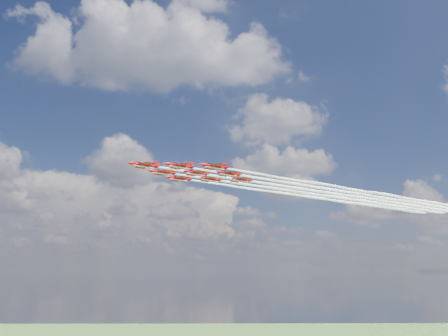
{
  "coord_description": "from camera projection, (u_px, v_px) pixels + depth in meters",
  "views": [
    {
      "loc": [
        11.58,
        -160.37,
        50.66
      ],
      "look_at": [
        13.45,
        0.48,
        88.9
      ],
      "focal_mm": 35.0,
      "sensor_mm": 36.0,
      "label": 1
    }
  ],
  "objects": [
    {
      "name": "jet_row4_starb",
      "position": [
        336.0,
        197.0,
        222.13
      ],
      "size": [
        134.45,
        95.44,
        3.08
      ],
      "rotation": [
        0.0,
        0.0,
        0.61
      ],
      "color": "#A4090B"
    },
    {
      "name": "jet_row2_starb",
      "position": [
        306.0,
        193.0,
        209.85
      ],
      "size": [
        134.45,
        95.44,
        3.08
      ],
      "rotation": [
        0.0,
        0.0,
        0.61
      ],
      "color": "#A4090B"
    },
    {
      "name": "jet_row3_port",
      "position": [
        353.0,
        189.0,
        200.75
      ],
      "size": [
        134.45,
        95.44,
        3.08
      ],
      "rotation": [
        0.0,
        0.0,
        0.61
      ],
      "color": "#A4090B"
    },
    {
      "name": "jet_row3_centre",
      "position": [
        332.0,
        193.0,
        210.91
      ],
      "size": [
        134.45,
        95.44,
        3.08
      ],
      "rotation": [
        0.0,
        0.0,
        0.61
      ],
      "color": "#A4090B"
    },
    {
      "name": "jet_row3_starb",
      "position": [
        312.0,
        197.0,
        221.07
      ],
      "size": [
        134.45,
        95.44,
        3.08
      ],
      "rotation": [
        0.0,
        0.0,
        0.61
      ],
      "color": "#A4090B"
    },
    {
      "name": "jet_row4_port",
      "position": [
        357.0,
        194.0,
        211.97
      ],
      "size": [
        134.45,
        95.44,
        3.08
      ],
      "rotation": [
        0.0,
        0.0,
        0.61
      ],
      "color": "#A4090B"
    },
    {
      "name": "jet_row2_port",
      "position": [
        327.0,
        189.0,
        199.69
      ],
      "size": [
        134.45,
        95.44,
        3.08
      ],
      "rotation": [
        0.0,
        0.0,
        0.61
      ],
      "color": "#A4090B"
    },
    {
      "name": "jet_tail",
      "position": [
        360.0,
        198.0,
        223.19
      ],
      "size": [
        134.45,
        95.44,
        3.08
      ],
      "rotation": [
        0.0,
        0.0,
        0.61
      ],
      "color": "#A4090B"
    },
    {
      "name": "jet_lead",
      "position": [
        300.0,
        189.0,
        198.63
      ],
      "size": [
        134.45,
        95.44,
        3.08
      ],
      "rotation": [
        0.0,
        0.0,
        0.61
      ],
      "color": "#A4090B"
    }
  ]
}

